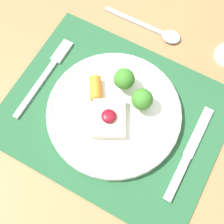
% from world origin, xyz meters
% --- Properties ---
extents(ground_plane, '(8.00, 8.00, 0.00)m').
position_xyz_m(ground_plane, '(0.00, 0.00, 0.00)').
color(ground_plane, gray).
extents(dining_table, '(1.46, 0.93, 0.75)m').
position_xyz_m(dining_table, '(0.00, 0.00, 0.66)').
color(dining_table, olive).
rests_on(dining_table, ground_plane).
extents(placemat, '(0.45, 0.36, 0.00)m').
position_xyz_m(placemat, '(0.00, 0.00, 0.75)').
color(placemat, '#235633').
rests_on(placemat, dining_table).
extents(dinner_plate, '(0.28, 0.28, 0.07)m').
position_xyz_m(dinner_plate, '(-0.00, -0.00, 0.77)').
color(dinner_plate, white).
rests_on(dinner_plate, placemat).
extents(fork, '(0.02, 0.21, 0.01)m').
position_xyz_m(fork, '(-0.18, 0.02, 0.76)').
color(fork, '#B2B2B7').
rests_on(fork, placemat).
extents(knife, '(0.02, 0.21, 0.01)m').
position_xyz_m(knife, '(0.17, -0.01, 0.76)').
color(knife, '#B2B2B7').
rests_on(knife, placemat).
extents(spoon, '(0.20, 0.04, 0.01)m').
position_xyz_m(spoon, '(-0.01, 0.23, 0.75)').
color(spoon, '#B2B2B7').
rests_on(spoon, dining_table).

